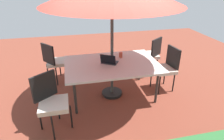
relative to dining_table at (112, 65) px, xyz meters
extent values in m
cube|color=brown|center=(0.00, 0.00, -0.70)|extent=(10.00, 10.00, 0.02)
cube|color=silver|center=(0.00, 0.00, 0.02)|extent=(1.90, 1.29, 0.04)
cylinder|color=#333333|center=(-0.80, -0.50, -0.34)|extent=(0.05, 0.05, 0.70)
cylinder|color=#333333|center=(0.80, -0.50, -0.34)|extent=(0.05, 0.05, 0.70)
cylinder|color=#333333|center=(-0.80, 0.50, -0.34)|extent=(0.05, 0.05, 0.70)
cylinder|color=#333333|center=(0.80, 0.50, -0.34)|extent=(0.05, 0.05, 0.70)
cylinder|color=#4C4C4C|center=(0.00, 0.00, 0.48)|extent=(0.06, 0.06, 2.34)
cylinder|color=black|center=(0.00, 0.00, -0.66)|extent=(0.44, 0.44, 0.06)
cube|color=silver|center=(-1.15, -0.85, -0.20)|extent=(0.46, 0.46, 0.08)
cube|color=black|center=(-1.28, -0.68, 0.06)|extent=(0.37, 0.29, 0.45)
cylinder|color=black|center=(-1.19, -1.10, -0.47)|extent=(0.03, 0.03, 0.45)
cylinder|color=black|center=(-0.90, -0.88, -0.47)|extent=(0.03, 0.03, 0.45)
cylinder|color=black|center=(-1.41, -0.81, -0.47)|extent=(0.03, 0.03, 0.45)
cylinder|color=black|center=(-1.12, -0.60, -0.47)|extent=(0.03, 0.03, 0.45)
cube|color=silver|center=(1.15, 0.85, -0.20)|extent=(0.46, 0.46, 0.08)
cube|color=black|center=(1.28, 0.68, 0.06)|extent=(0.37, 0.30, 0.45)
cylinder|color=black|center=(1.19, 1.10, -0.47)|extent=(0.03, 0.03, 0.45)
cylinder|color=black|center=(0.90, 0.88, -0.47)|extent=(0.03, 0.03, 0.45)
cylinder|color=black|center=(1.40, 0.81, -0.47)|extent=(0.03, 0.03, 0.45)
cylinder|color=black|center=(1.12, 0.59, -0.47)|extent=(0.03, 0.03, 0.45)
cube|color=silver|center=(1.14, -0.92, -0.20)|extent=(0.46, 0.46, 0.08)
cube|color=black|center=(1.31, -0.79, 0.06)|extent=(0.30, 0.37, 0.45)
cylinder|color=black|center=(0.89, -0.88, -0.47)|extent=(0.03, 0.03, 0.45)
cylinder|color=black|center=(1.11, -1.17, -0.47)|extent=(0.03, 0.03, 0.45)
cylinder|color=black|center=(1.18, -0.66, -0.47)|extent=(0.03, 0.03, 0.45)
cylinder|color=black|center=(1.39, -0.95, -0.47)|extent=(0.03, 0.03, 0.45)
cube|color=silver|center=(-1.16, 0.02, -0.20)|extent=(0.46, 0.46, 0.08)
cube|color=black|center=(-1.37, 0.00, 0.06)|extent=(0.09, 0.44, 0.45)
cylinder|color=black|center=(-0.96, -0.13, -0.47)|extent=(0.03, 0.03, 0.45)
cylinder|color=black|center=(-1.00, 0.22, -0.47)|extent=(0.03, 0.03, 0.45)
cylinder|color=black|center=(-1.32, -0.17, -0.47)|extent=(0.03, 0.03, 0.45)
cylinder|color=black|center=(-1.36, 0.18, -0.47)|extent=(0.03, 0.03, 0.45)
cube|color=#2D2D33|center=(0.04, -0.06, 0.05)|extent=(0.39, 0.35, 0.02)
cube|color=black|center=(0.09, 0.04, 0.16)|extent=(0.30, 0.21, 0.20)
cylinder|color=#CC4C33|center=(-0.26, -0.29, 0.10)|extent=(0.08, 0.08, 0.11)
camera|label=1|loc=(0.81, 3.61, 1.69)|focal=31.75mm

